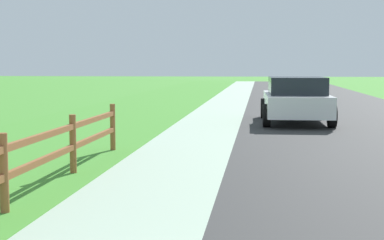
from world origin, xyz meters
The scene contains 6 objects.
ground_plane centered at (0.00, 25.00, 0.00)m, with size 120.00×120.00×0.00m, color #459032.
road_asphalt centered at (3.50, 27.00, 0.00)m, with size 7.00×66.00×0.01m, color #303030.
curb_concrete centered at (-3.00, 27.00, 0.00)m, with size 6.00×66.00×0.01m, color #9EB69F.
grass_verge centered at (-4.50, 27.00, 0.01)m, with size 5.00×66.00×0.00m, color #459032.
rail_fence centered at (-2.50, 5.03, 0.58)m, with size 0.11×10.31×0.98m.
parked_suv_white centered at (1.68, 16.37, 0.74)m, with size 2.15×4.41×1.43m.
Camera 1 is at (0.58, -1.39, 1.80)m, focal length 52.83 mm.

